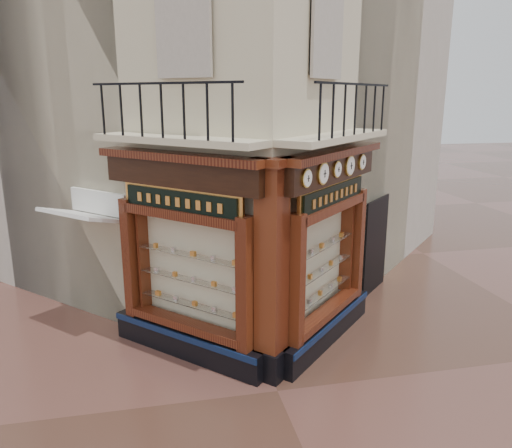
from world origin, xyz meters
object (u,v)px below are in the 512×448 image
object	(u,v)px
corner_pilaster	(272,275)
clock_b	(323,173)
clock_a	(307,178)
signboard_right	(333,195)
clock_d	(350,166)
clock_e	(362,162)
clock_c	(337,169)
signboard_left	(180,202)
awning	(92,328)

from	to	relation	value
corner_pilaster	clock_b	world-z (taller)	corner_pilaster
clock_a	signboard_right	bearing A→B (deg)	4.67
clock_d	clock_e	distance (m)	0.64
clock_c	clock_d	bearing A→B (deg)	0.00
clock_b	clock_d	bearing A→B (deg)	0.00
clock_a	clock_e	bearing A→B (deg)	0.00
clock_c	signboard_right	world-z (taller)	clock_c
corner_pilaster	signboard_left	distance (m)	2.12
clock_c	signboard_left	bearing A→B (deg)	131.71
corner_pilaster	awning	bearing A→B (deg)	96.63
clock_b	clock_c	distance (m)	0.60
corner_pilaster	awning	distance (m)	4.75
clock_b	signboard_left	world-z (taller)	clock_b
clock_e	signboard_right	bearing A→B (deg)	174.36
awning	clock_a	bearing A→B (deg)	-169.26
corner_pilaster	clock_c	bearing A→B (deg)	-14.73
corner_pilaster	signboard_right	size ratio (longest dim) A/B	1.99
clock_a	awning	distance (m)	6.02
corner_pilaster	clock_d	size ratio (longest dim) A/B	9.73
clock_a	signboard_right	distance (m)	1.45
clock_b	clock_d	size ratio (longest dim) A/B	0.99
clock_b	signboard_right	world-z (taller)	clock_b
clock_b	clock_c	size ratio (longest dim) A/B	1.30
corner_pilaster	signboard_left	world-z (taller)	corner_pilaster
clock_a	clock_d	distance (m)	1.83
corner_pilaster	awning	world-z (taller)	corner_pilaster
awning	signboard_left	xyz separation A→B (m)	(1.94, -1.68, 3.10)
clock_b	signboard_right	distance (m)	0.90
clock_c	signboard_left	size ratio (longest dim) A/B	0.16
corner_pilaster	signboard_right	distance (m)	2.12
clock_e	awning	bearing A→B (deg)	125.47
clock_d	signboard_left	distance (m)	3.39
clock_d	clock_e	world-z (taller)	clock_d
awning	signboard_left	size ratio (longest dim) A/B	0.84
clock_b	clock_d	world-z (taller)	clock_d
signboard_left	clock_a	bearing A→B (deg)	-161.85
clock_a	clock_c	size ratio (longest dim) A/B	1.02
clock_e	awning	size ratio (longest dim) A/B	0.19
clock_a	signboard_left	world-z (taller)	clock_a
clock_d	signboard_right	distance (m)	0.72
clock_a	signboard_right	world-z (taller)	clock_a
clock_d	clock_c	bearing A→B (deg)	-180.00
clock_a	clock_e	xyz separation A→B (m)	(1.75, 1.75, 0.00)
clock_d	awning	size ratio (longest dim) A/B	0.24
awning	corner_pilaster	bearing A→B (deg)	-173.37
signboard_right	clock_b	bearing A→B (deg)	-171.33
signboard_right	clock_c	bearing A→B (deg)	-138.77
clock_d	clock_e	bearing A→B (deg)	-0.00
signboard_right	clock_e	bearing A→B (deg)	-5.64
signboard_left	clock_d	bearing A→B (deg)	-130.55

